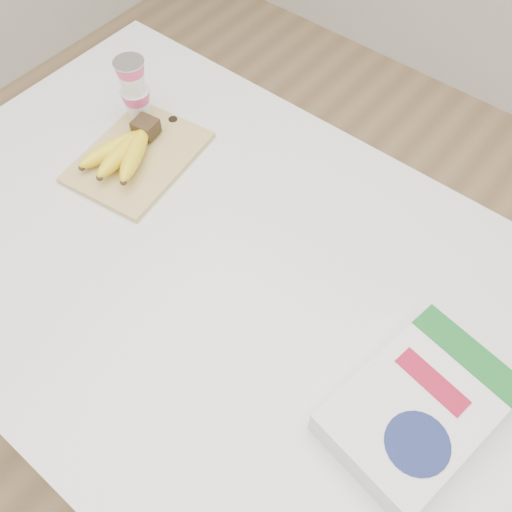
{
  "coord_description": "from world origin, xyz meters",
  "views": [
    {
      "loc": [
        0.43,
        -0.4,
        1.87
      ],
      "look_at": [
        0.07,
        0.04,
        1.03
      ],
      "focal_mm": 40.0,
      "sensor_mm": 36.0,
      "label": 1
    }
  ],
  "objects_px": {
    "cutting_board": "(139,157)",
    "yogurt_stack": "(134,89)",
    "table": "(226,371)",
    "bananas": "(126,149)",
    "cereal_box": "(418,408)"
  },
  "relations": [
    {
      "from": "table",
      "to": "yogurt_stack",
      "type": "relative_size",
      "value": 8.86
    },
    {
      "from": "cutting_board",
      "to": "yogurt_stack",
      "type": "bearing_deg",
      "value": 124.53
    },
    {
      "from": "cereal_box",
      "to": "cutting_board",
      "type": "bearing_deg",
      "value": -179.45
    },
    {
      "from": "table",
      "to": "bananas",
      "type": "distance_m",
      "value": 0.62
    },
    {
      "from": "yogurt_stack",
      "to": "cutting_board",
      "type": "bearing_deg",
      "value": -47.34
    },
    {
      "from": "bananas",
      "to": "cereal_box",
      "type": "relative_size",
      "value": 0.63
    },
    {
      "from": "cutting_board",
      "to": "cereal_box",
      "type": "xyz_separation_m",
      "value": [
        0.73,
        -0.11,
        0.02
      ]
    },
    {
      "from": "cutting_board",
      "to": "bananas",
      "type": "xyz_separation_m",
      "value": [
        -0.01,
        -0.02,
        0.03
      ]
    },
    {
      "from": "table",
      "to": "bananas",
      "type": "height_order",
      "value": "bananas"
    },
    {
      "from": "table",
      "to": "yogurt_stack",
      "type": "xyz_separation_m",
      "value": [
        -0.37,
        0.18,
        0.59
      ]
    },
    {
      "from": "yogurt_stack",
      "to": "cereal_box",
      "type": "bearing_deg",
      "value": -13.58
    },
    {
      "from": "table",
      "to": "cereal_box",
      "type": "xyz_separation_m",
      "value": [
        0.43,
        -0.01,
        0.53
      ]
    },
    {
      "from": "cutting_board",
      "to": "bananas",
      "type": "distance_m",
      "value": 0.04
    },
    {
      "from": "cutting_board",
      "to": "table",
      "type": "bearing_deg",
      "value": -26.55
    },
    {
      "from": "bananas",
      "to": "cereal_box",
      "type": "distance_m",
      "value": 0.75
    }
  ]
}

